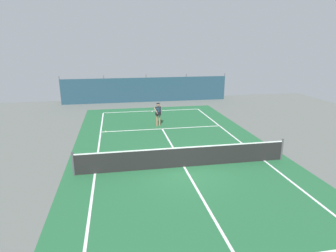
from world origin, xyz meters
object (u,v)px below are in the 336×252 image
tennis_ball_near_player (106,131)px  parked_car (181,88)px  tennis_player (158,113)px  tennis_net (184,157)px

tennis_ball_near_player → parked_car: size_ratio=0.02×
tennis_player → tennis_ball_near_player: (-3.64, -0.73, -0.93)m
tennis_net → tennis_player: 7.21m
tennis_net → tennis_ball_near_player: size_ratio=153.33×
parked_car → tennis_net: bearing=83.3°
tennis_ball_near_player → tennis_net: bearing=-59.7°
tennis_net → tennis_ball_near_player: bearing=120.3°
tennis_player → tennis_ball_near_player: bearing=-5.5°
tennis_net → parked_car: (4.24, 19.25, 0.33)m
tennis_net → tennis_player: (-0.15, 7.20, 0.45)m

